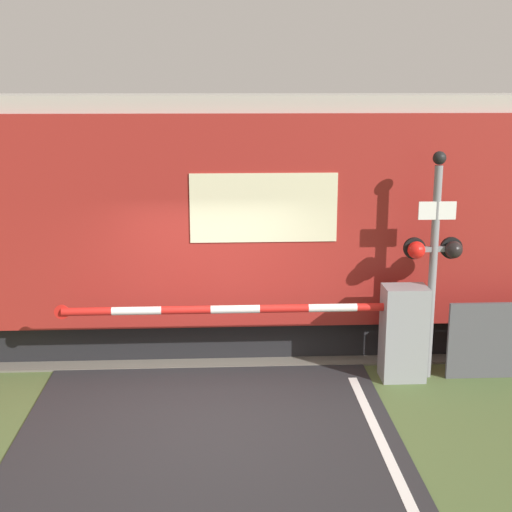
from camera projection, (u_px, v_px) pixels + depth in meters
ground_plane at (209, 414)px, 8.96m from camera, size 80.00×80.00×0.00m
track_bed at (211, 330)px, 11.95m from camera, size 36.00×3.20×0.13m
train at (258, 214)px, 11.53m from camera, size 20.74×3.00×3.90m
crossing_barrier at (380, 330)px, 9.89m from camera, size 5.08×0.44×1.35m
signal_post at (434, 253)px, 9.71m from camera, size 0.81×0.26×3.19m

